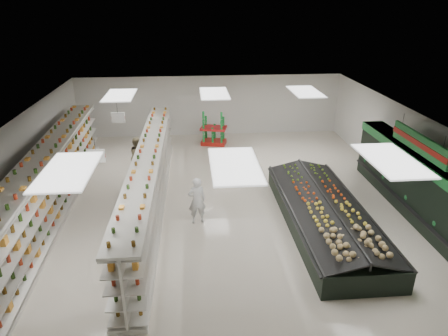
{
  "coord_description": "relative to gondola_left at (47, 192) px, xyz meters",
  "views": [
    {
      "loc": [
        -1.04,
        -12.99,
        6.97
      ],
      "look_at": [
        0.13,
        0.61,
        1.11
      ],
      "focal_mm": 32.0,
      "sensor_mm": 36.0,
      "label": 1
    }
  ],
  "objects": [
    {
      "name": "floor",
      "position": [
        5.87,
        0.73,
        -1.06
      ],
      "size": [
        16.0,
        16.0,
        0.0
      ],
      "primitive_type": "plane",
      "color": "beige",
      "rests_on": "ground"
    },
    {
      "name": "soda_endcap",
      "position": [
        5.97,
        7.09,
        -0.27
      ],
      "size": [
        1.44,
        1.14,
        1.62
      ],
      "rotation": [
        0.0,
        0.0,
        -0.24
      ],
      "color": "#A81B13",
      "rests_on": "floor"
    },
    {
      "name": "ceiling",
      "position": [
        5.87,
        0.73,
        2.14
      ],
      "size": [
        14.0,
        16.0,
        0.02
      ],
      "primitive_type": "cube",
      "color": "white",
      "rests_on": "wall_back"
    },
    {
      "name": "shopper_main",
      "position": [
        4.94,
        -0.6,
        -0.24
      ],
      "size": [
        0.67,
        0.51,
        1.63
      ],
      "primitive_type": "imported",
      "rotation": [
        0.0,
        0.0,
        3.36
      ],
      "color": "silver",
      "rests_on": "floor"
    },
    {
      "name": "aisle_sign_far",
      "position": [
        2.07,
        2.73,
        1.69
      ],
      "size": [
        0.52,
        0.06,
        0.75
      ],
      "color": "white",
      "rests_on": "ceiling"
    },
    {
      "name": "produce_wall_case",
      "position": [
        12.41,
        -0.77,
        0.18
      ],
      "size": [
        0.93,
        8.0,
        2.2
      ],
      "color": "black",
      "rests_on": "floor"
    },
    {
      "name": "wall_left",
      "position": [
        -1.13,
        0.73,
        0.54
      ],
      "size": [
        0.02,
        16.0,
        3.2
      ],
      "primitive_type": "cube",
      "color": "silver",
      "rests_on": "floor"
    },
    {
      "name": "hortifruti_banner",
      "position": [
        12.12,
        -0.77,
        1.59
      ],
      "size": [
        0.12,
        3.2,
        0.95
      ],
      "color": "#1F7733",
      "rests_on": "ceiling"
    },
    {
      "name": "aisle_sign_near",
      "position": [
        2.07,
        -1.27,
        1.69
      ],
      "size": [
        0.52,
        0.06,
        0.75
      ],
      "color": "white",
      "rests_on": "ceiling"
    },
    {
      "name": "shopper_background",
      "position": [
        2.61,
        3.41,
        -0.21
      ],
      "size": [
        0.86,
        0.97,
        1.7
      ],
      "primitive_type": "imported",
      "rotation": [
        0.0,
        0.0,
        1.03
      ],
      "color": "tan",
      "rests_on": "floor"
    },
    {
      "name": "gondola_left",
      "position": [
        0.0,
        0.0,
        0.0
      ],
      "size": [
        1.42,
        13.3,
        2.3
      ],
      "rotation": [
        0.0,
        0.0,
        0.03
      ],
      "color": "silver",
      "rests_on": "floor"
    },
    {
      "name": "wall_back",
      "position": [
        5.87,
        8.73,
        0.54
      ],
      "size": [
        14.0,
        0.02,
        3.2
      ],
      "primitive_type": "cube",
      "color": "silver",
      "rests_on": "floor"
    },
    {
      "name": "produce_island",
      "position": [
        9.09,
        -1.21,
        -0.59
      ],
      "size": [
        2.51,
        6.92,
        1.03
      ],
      "rotation": [
        0.0,
        0.0,
        0.0
      ],
      "color": "black",
      "rests_on": "floor"
    },
    {
      "name": "gondola_center",
      "position": [
        3.33,
        0.64,
        -0.1
      ],
      "size": [
        1.05,
        12.03,
        2.08
      ],
      "rotation": [
        0.0,
        0.0,
        -0.01
      ],
      "color": "silver",
      "rests_on": "floor"
    },
    {
      "name": "wall_right",
      "position": [
        12.87,
        0.73,
        0.54
      ],
      "size": [
        0.02,
        16.0,
        3.2
      ],
      "primitive_type": "cube",
      "color": "silver",
      "rests_on": "floor"
    }
  ]
}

